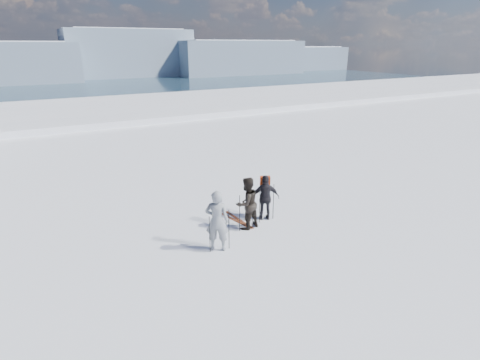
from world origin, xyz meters
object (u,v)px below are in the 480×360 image
at_px(skier_grey, 217,221).
at_px(skier_dark, 247,203).
at_px(skis_loose, 237,220).
at_px(skier_pack, 266,198).

relative_size(skier_grey, skier_dark, 1.06).
distance_m(skier_grey, skier_dark, 1.72).
distance_m(skier_grey, skis_loose, 2.32).
bearing_deg(skier_pack, skier_dark, 42.29).
bearing_deg(skis_loose, skier_grey, -135.04).
height_order(skier_grey, skier_pack, skier_grey).
height_order(skier_grey, skis_loose, skier_grey).
height_order(skier_dark, skis_loose, skier_dark).
bearing_deg(skier_dark, skier_pack, -175.90).
bearing_deg(skis_loose, skier_dark, -88.90).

